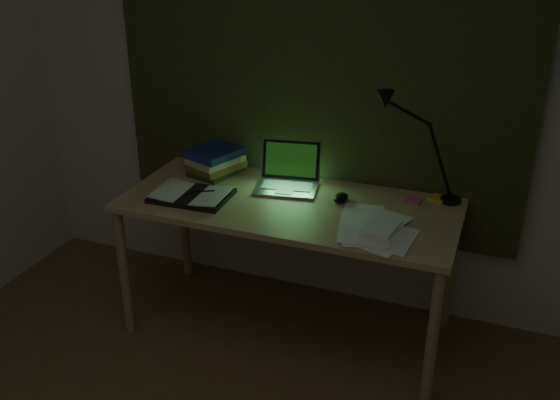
# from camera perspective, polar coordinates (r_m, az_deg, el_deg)

# --- Properties ---
(wall_back) EXTENTS (3.50, 0.00, 2.50)m
(wall_back) POSITION_cam_1_polar(r_m,az_deg,el_deg) (3.30, 3.46, 10.66)
(wall_back) COLOR silver
(wall_back) RESTS_ON ground
(curtain) EXTENTS (2.20, 0.06, 2.00)m
(curtain) POSITION_cam_1_polar(r_m,az_deg,el_deg) (3.22, 3.33, 13.95)
(curtain) COLOR #2F361B
(curtain) RESTS_ON wall_back
(desk) EXTENTS (1.65, 0.72, 0.75)m
(desk) POSITION_cam_1_polar(r_m,az_deg,el_deg) (3.25, 0.76, -6.27)
(desk) COLOR tan
(desk) RESTS_ON floor
(laptop) EXTENTS (0.37, 0.40, 0.23)m
(laptop) POSITION_cam_1_polar(r_m,az_deg,el_deg) (3.17, 0.59, 2.78)
(laptop) COLOR #ADAEB2
(laptop) RESTS_ON desk
(open_textbook) EXTENTS (0.39, 0.29, 0.03)m
(open_textbook) POSITION_cam_1_polar(r_m,az_deg,el_deg) (3.15, -8.08, 0.48)
(open_textbook) COLOR silver
(open_textbook) RESTS_ON desk
(book_stack) EXTENTS (0.28, 0.31, 0.14)m
(book_stack) POSITION_cam_1_polar(r_m,az_deg,el_deg) (3.41, -5.95, 3.52)
(book_stack) COLOR silver
(book_stack) RESTS_ON desk
(loose_papers) EXTENTS (0.37, 0.39, 0.02)m
(loose_papers) POSITION_cam_1_polar(r_m,az_deg,el_deg) (2.86, 8.37, -2.26)
(loose_papers) COLOR white
(loose_papers) RESTS_ON desk
(mouse) EXTENTS (0.08, 0.11, 0.04)m
(mouse) POSITION_cam_1_polar(r_m,az_deg,el_deg) (3.09, 5.58, 0.21)
(mouse) COLOR black
(mouse) RESTS_ON desk
(sticky_yellow) EXTENTS (0.10, 0.10, 0.02)m
(sticky_yellow) POSITION_cam_1_polar(r_m,az_deg,el_deg) (3.19, 14.28, 0.11)
(sticky_yellow) COLOR gold
(sticky_yellow) RESTS_ON desk
(sticky_pink) EXTENTS (0.08, 0.08, 0.02)m
(sticky_pink) POSITION_cam_1_polar(r_m,az_deg,el_deg) (3.14, 12.07, -0.05)
(sticky_pink) COLOR #DB5595
(sticky_pink) RESTS_ON desk
(desk_lamp) EXTENTS (0.40, 0.34, 0.54)m
(desk_lamp) POSITION_cam_1_polar(r_m,az_deg,el_deg) (3.09, 15.86, 4.40)
(desk_lamp) COLOR black
(desk_lamp) RESTS_ON desk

